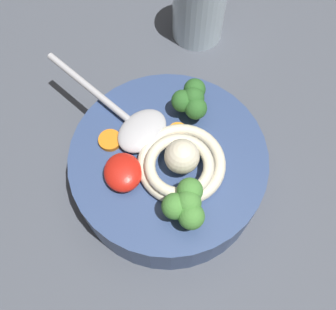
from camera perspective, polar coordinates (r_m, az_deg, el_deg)
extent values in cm
cube|color=#474C56|center=(51.37, 1.78, -3.75)|extent=(106.46, 106.46, 3.46)
cylinder|color=#334775|center=(46.66, 0.00, -1.72)|extent=(21.41, 21.41, 6.51)
cylinder|color=#B27A33|center=(46.42, 0.00, -1.59)|extent=(18.84, 18.84, 5.99)
torus|color=beige|center=(42.62, 1.87, -1.16)|extent=(9.22, 9.22, 1.27)
torus|color=beige|center=(41.41, 1.57, -1.42)|extent=(9.87, 9.87, 1.14)
sphere|color=beige|center=(41.12, 1.94, -0.21)|extent=(3.58, 3.58, 3.58)
ellipsoid|color=#B7B7BC|center=(44.23, -3.61, 3.39)|extent=(7.05, 7.44, 1.60)
cylinder|color=#B7B7BC|center=(47.52, -10.22, 8.67)|extent=(12.73, 9.28, 0.80)
ellipsoid|color=red|center=(42.07, -6.26, -2.40)|extent=(4.35, 3.91, 1.96)
cylinder|color=#7A9E60|center=(40.78, 2.67, -7.51)|extent=(1.31, 1.31, 1.40)
sphere|color=#478938|center=(38.90, 2.80, -6.61)|extent=(2.57, 2.57, 2.57)
sphere|color=#478938|center=(38.75, 3.24, -8.47)|extent=(2.57, 2.57, 2.57)
sphere|color=#478938|center=(39.44, 3.04, -4.96)|extent=(2.57, 2.57, 2.57)
sphere|color=#478938|center=(38.94, 0.94, -7.10)|extent=(2.57, 2.57, 2.57)
cylinder|color=#7A9E60|center=(45.90, 3.39, 6.64)|extent=(1.22, 1.22, 1.31)
sphere|color=#2D6628|center=(44.34, 3.52, 7.91)|extent=(2.40, 2.40, 2.40)
sphere|color=#2D6628|center=(43.91, 3.89, 6.48)|extent=(2.40, 2.40, 2.40)
sphere|color=#2D6628|center=(45.09, 3.71, 9.06)|extent=(2.40, 2.40, 2.40)
sphere|color=#2D6628|center=(44.29, 1.99, 7.51)|extent=(2.40, 2.40, 2.40)
cylinder|color=orange|center=(44.52, 0.82, 3.07)|extent=(2.13, 2.13, 0.70)
cylinder|color=orange|center=(44.59, -8.04, 2.03)|extent=(2.47, 2.47, 0.60)
cylinder|color=silver|center=(58.65, 4.32, 19.75)|extent=(7.11, 7.11, 9.61)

